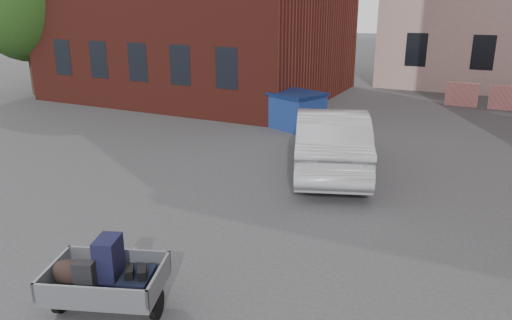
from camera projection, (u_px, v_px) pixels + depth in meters
The scene contains 6 objects.
ground at pixel (251, 238), 9.57m from camera, with size 120.00×120.00×0.00m, color #38383A.
far_building at pixel (139, 4), 35.50m from camera, with size 6.00×6.00×8.00m, color maroon.
barriers at pixel (506, 98), 20.47m from camera, with size 4.70×0.18×1.00m.
trailer at pixel (105, 277), 7.09m from camera, with size 1.88×1.98×1.20m.
dumpster at pixel (283, 107), 18.06m from camera, with size 3.37×2.55×1.26m.
silver_car at pixel (331, 140), 13.14m from camera, with size 1.78×5.10×1.68m, color #ABACB2.
Camera 1 is at (3.89, -7.71, 4.38)m, focal length 35.00 mm.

